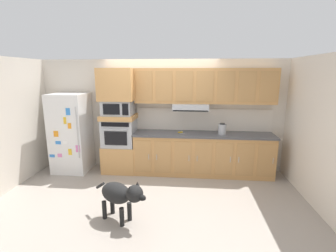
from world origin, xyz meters
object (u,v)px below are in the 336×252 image
(refrigerator, at_px, (71,133))
(screwdriver, at_px, (181,132))
(built_in_oven, at_px, (119,132))
(electric_kettle, at_px, (222,129))
(dog, at_px, (120,194))
(microwave, at_px, (118,108))

(refrigerator, xyz_separation_m, screwdriver, (2.46, 0.06, 0.05))
(built_in_oven, xyz_separation_m, screwdriver, (1.37, -0.00, 0.03))
(screwdriver, relative_size, electric_kettle, 0.67)
(refrigerator, bearing_deg, built_in_oven, 3.53)
(screwdriver, distance_m, electric_kettle, 0.89)
(dog, bearing_deg, electric_kettle, 74.62)
(built_in_oven, relative_size, screwdriver, 4.37)
(microwave, bearing_deg, electric_kettle, -1.20)
(microwave, relative_size, electric_kettle, 2.68)
(refrigerator, distance_m, electric_kettle, 3.35)
(refrigerator, xyz_separation_m, electric_kettle, (3.35, 0.02, 0.15))
(refrigerator, distance_m, screwdriver, 2.46)
(refrigerator, distance_m, microwave, 1.24)
(built_in_oven, xyz_separation_m, dog, (0.56, -1.93, -0.46))
(refrigerator, height_order, electric_kettle, refrigerator)
(refrigerator, distance_m, built_in_oven, 1.10)
(microwave, xyz_separation_m, screwdriver, (1.37, -0.00, -0.53))
(refrigerator, height_order, microwave, refrigerator)
(built_in_oven, relative_size, electric_kettle, 2.92)
(built_in_oven, height_order, dog, built_in_oven)
(built_in_oven, bearing_deg, electric_kettle, -1.20)
(built_in_oven, height_order, screwdriver, built_in_oven)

